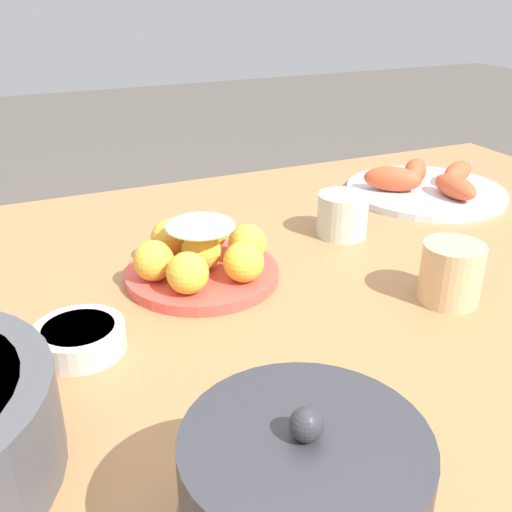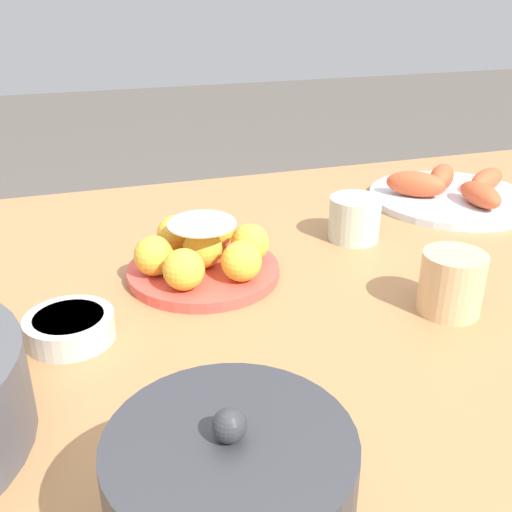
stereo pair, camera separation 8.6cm
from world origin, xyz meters
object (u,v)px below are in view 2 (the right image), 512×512
object	(u,v)px
cake_plate	(203,254)
warming_pot	(231,507)
sauce_bowl	(70,327)
seafood_platter	(452,192)
dining_table	(308,330)
cup_far	(452,283)
cup_near	(354,219)

from	to	relation	value
cake_plate	warming_pot	bearing A→B (deg)	79.27
sauce_bowl	seafood_platter	xyz separation A→B (m)	(-0.73, -0.28, 0.00)
dining_table	sauce_bowl	xyz separation A→B (m)	(0.33, 0.04, 0.09)
sauce_bowl	cup_far	world-z (taller)	cup_far
seafood_platter	warming_pot	size ratio (longest dim) A/B	1.67
dining_table	warming_pot	world-z (taller)	warming_pot
sauce_bowl	seafood_platter	bearing A→B (deg)	-158.97
cake_plate	warming_pot	world-z (taller)	warming_pot
seafood_platter	warming_pot	world-z (taller)	warming_pot
dining_table	seafood_platter	xyz separation A→B (m)	(-0.40, -0.24, 0.09)
cup_near	warming_pot	world-z (taller)	warming_pot
dining_table	cup_far	bearing A→B (deg)	140.83
cake_plate	seafood_platter	size ratio (longest dim) A/B	0.71
warming_pot	dining_table	bearing A→B (deg)	-119.77
cake_plate	cup_near	bearing A→B (deg)	-168.07
dining_table	cake_plate	distance (m)	0.19
cup_near	dining_table	bearing A→B (deg)	45.11
sauce_bowl	seafood_platter	world-z (taller)	seafood_platter
cup_near	warming_pot	bearing A→B (deg)	55.80
dining_table	cup_near	distance (m)	0.22
cake_plate	seafood_platter	distance (m)	0.56
cup_far	warming_pot	bearing A→B (deg)	36.47
dining_table	cake_plate	xyz separation A→B (m)	(0.14, -0.08, 0.11)
dining_table	cake_plate	bearing A→B (deg)	-29.46
dining_table	sauce_bowl	distance (m)	0.35
warming_pot	sauce_bowl	bearing A→B (deg)	-73.80
seafood_platter	warming_pot	xyz separation A→B (m)	(0.63, 0.64, 0.04)
dining_table	cup_far	world-z (taller)	cup_far
seafood_platter	cup_near	size ratio (longest dim) A/B	3.69
dining_table	cup_near	xyz separation A→B (m)	(-0.13, -0.14, 0.11)
sauce_bowl	warming_pot	xyz separation A→B (m)	(-0.10, 0.36, 0.04)
cup_near	cake_plate	bearing A→B (deg)	11.93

